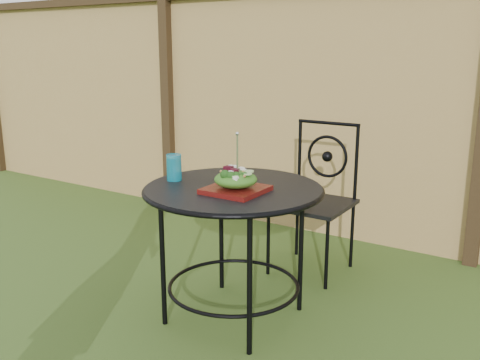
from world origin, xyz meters
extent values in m
plane|color=#284416|center=(0.00, 0.00, 0.00)|extent=(60.00, 60.00, 0.00)
cube|color=#E2B96F|center=(0.00, 2.20, 0.90)|extent=(8.00, 0.05, 1.80)
cube|color=black|center=(-1.30, 2.15, 0.95)|extent=(0.09, 0.09, 1.90)
cylinder|color=black|center=(0.37, 0.69, 0.71)|extent=(0.90, 0.90, 0.02)
torus|color=black|center=(0.37, 0.69, 0.71)|extent=(0.92, 0.92, 0.02)
torus|color=black|center=(0.37, 0.69, 0.18)|extent=(0.70, 0.70, 0.02)
cylinder|color=black|center=(0.63, 0.95, 0.35)|extent=(0.03, 0.03, 0.71)
cylinder|color=black|center=(0.10, 0.95, 0.35)|extent=(0.03, 0.03, 0.71)
cylinder|color=black|center=(0.10, 0.43, 0.35)|extent=(0.03, 0.03, 0.71)
cylinder|color=black|center=(0.63, 0.43, 0.35)|extent=(0.03, 0.03, 0.71)
cube|color=black|center=(0.44, 1.48, 0.45)|extent=(0.46, 0.46, 0.03)
cylinder|color=black|center=(0.44, 1.69, 0.94)|extent=(0.42, 0.02, 0.02)
torus|color=black|center=(0.44, 1.69, 0.72)|extent=(0.28, 0.02, 0.28)
cylinder|color=black|center=(0.24, 1.28, 0.22)|extent=(0.02, 0.02, 0.44)
cylinder|color=black|center=(0.64, 1.28, 0.22)|extent=(0.02, 0.02, 0.44)
cylinder|color=black|center=(0.24, 1.68, 0.22)|extent=(0.02, 0.02, 0.44)
cylinder|color=black|center=(0.64, 1.68, 0.22)|extent=(0.02, 0.02, 0.44)
cylinder|color=black|center=(0.24, 1.69, 0.70)|extent=(0.02, 0.02, 0.50)
cylinder|color=black|center=(0.64, 1.69, 0.70)|extent=(0.02, 0.02, 0.50)
cube|color=#3D0808|center=(0.43, 0.61, 0.74)|extent=(0.27, 0.27, 0.02)
ellipsoid|color=#235614|center=(0.43, 0.61, 0.79)|extent=(0.21, 0.21, 0.08)
cylinder|color=silver|center=(0.44, 0.61, 0.92)|extent=(0.01, 0.01, 0.18)
cylinder|color=#0C7C96|center=(0.02, 0.64, 0.79)|extent=(0.08, 0.08, 0.14)
camera|label=1|loc=(1.82, -1.49, 1.41)|focal=40.00mm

